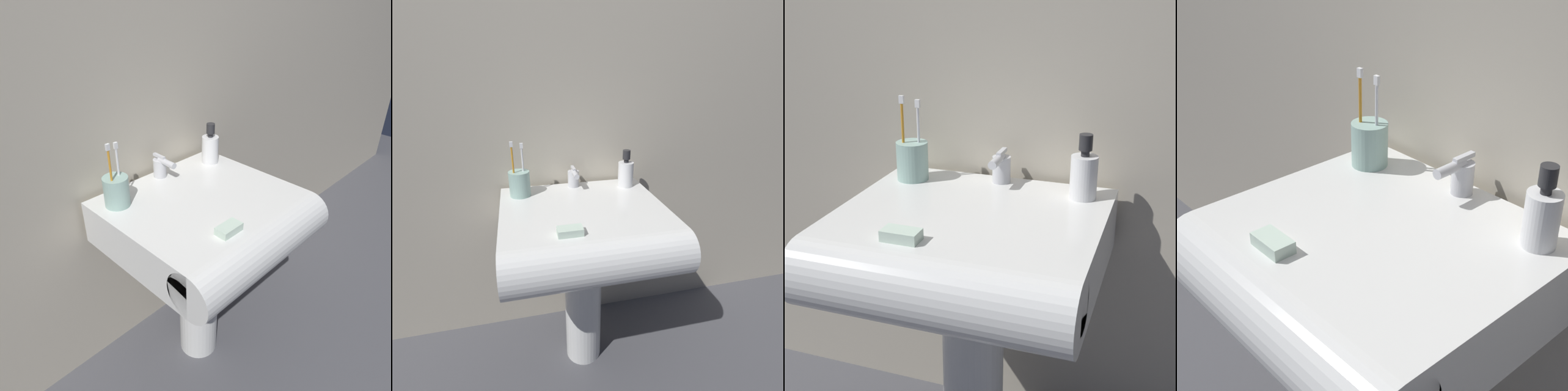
% 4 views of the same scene
% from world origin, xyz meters
% --- Properties ---
extents(sink_basin, '(0.60, 0.57, 0.15)m').
position_xyz_m(sink_basin, '(0.00, -0.06, 0.66)').
color(sink_basin, white).
rests_on(sink_basin, sink_pedestal).
extents(faucet, '(0.05, 0.11, 0.09)m').
position_xyz_m(faucet, '(0.01, 0.20, 0.78)').
color(faucet, silver).
rests_on(faucet, sink_basin).
extents(toothbrush_cup, '(0.08, 0.08, 0.22)m').
position_xyz_m(toothbrush_cup, '(-0.22, 0.15, 0.79)').
color(toothbrush_cup, '#99BFB2').
rests_on(toothbrush_cup, sink_basin).
extents(soap_bottle, '(0.06, 0.06, 0.16)m').
position_xyz_m(soap_bottle, '(0.22, 0.16, 0.80)').
color(soap_bottle, white).
rests_on(soap_bottle, sink_basin).
extents(bar_soap, '(0.08, 0.04, 0.02)m').
position_xyz_m(bar_soap, '(-0.08, -0.20, 0.75)').
color(bar_soap, silver).
rests_on(bar_soap, sink_basin).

